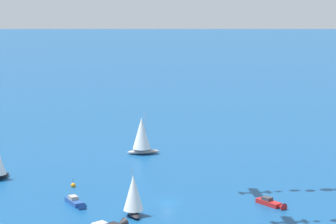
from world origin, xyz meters
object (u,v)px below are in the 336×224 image
object	(u,v)px
motorboat_outer_ring_f	(272,203)
marker_buoy	(73,185)
sailboat_outer_ring_b	(142,135)
sailboat_offshore	(133,195)
motorboat_outer_ring_a	(76,203)

from	to	relation	value
motorboat_outer_ring_f	marker_buoy	world-z (taller)	marker_buoy
sailboat_outer_ring_b	motorboat_outer_ring_f	distance (m)	55.94
sailboat_offshore	motorboat_outer_ring_a	world-z (taller)	sailboat_offshore
sailboat_outer_ring_b	marker_buoy	xyz separation A→B (m)	(-36.09, 3.54, -4.87)
motorboat_outer_ring_a	marker_buoy	size ratio (longest dim) A/B	3.21
sailboat_offshore	marker_buoy	xyz separation A→B (m)	(15.32, 20.42, -3.84)
sailboat_offshore	motorboat_outer_ring_f	world-z (taller)	sailboat_offshore
sailboat_outer_ring_b	marker_buoy	bearing A→B (deg)	174.40
sailboat_outer_ring_b	motorboat_outer_ring_f	xyz separation A→B (m)	(-36.78, -41.88, -4.69)
sailboat_offshore	sailboat_outer_ring_b	xyz separation A→B (m)	(51.41, 16.88, 1.02)
motorboat_outer_ring_a	marker_buoy	xyz separation A→B (m)	(12.53, 6.68, -0.19)
motorboat_outer_ring_f	marker_buoy	size ratio (longest dim) A/B	3.33
marker_buoy	sailboat_offshore	bearing A→B (deg)	-126.88
sailboat_outer_ring_b	motorboat_outer_ring_a	bearing A→B (deg)	-176.31
marker_buoy	motorboat_outer_ring_a	bearing A→B (deg)	-151.95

